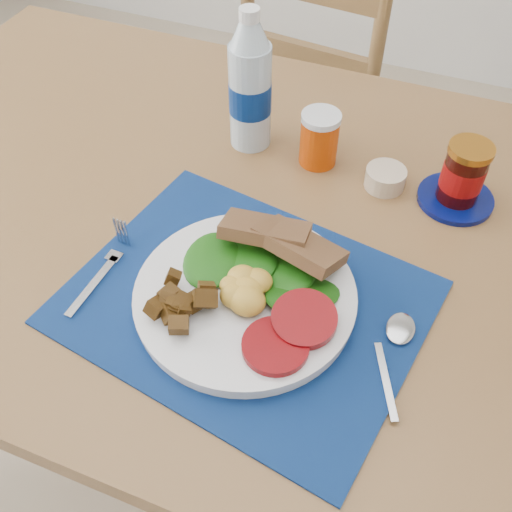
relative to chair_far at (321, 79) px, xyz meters
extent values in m
plane|color=gray|center=(0.06, -0.94, -0.54)|extent=(4.00, 4.00, 0.00)
cube|color=brown|center=(0.06, -0.74, 0.19)|extent=(1.40, 0.90, 0.04)
cylinder|color=brown|center=(-0.58, -0.35, -0.18)|extent=(0.06, 0.06, 0.71)
cube|color=brown|center=(0.01, 0.07, -0.14)|extent=(0.42, 0.41, 0.04)
cylinder|color=brown|center=(0.19, 0.20, -0.35)|extent=(0.03, 0.03, 0.38)
cylinder|color=brown|center=(-0.14, 0.24, -0.35)|extent=(0.03, 0.03, 0.38)
cylinder|color=brown|center=(0.15, -0.11, -0.35)|extent=(0.03, 0.03, 0.38)
cylinder|color=brown|center=(-0.17, -0.07, -0.35)|extent=(0.03, 0.03, 0.38)
cube|color=#040931|center=(0.16, -0.90, 0.22)|extent=(0.51, 0.43, 0.00)
cylinder|color=silver|center=(0.16, -0.90, 0.23)|extent=(0.29, 0.29, 0.02)
ellipsoid|color=gold|center=(0.16, -0.91, 0.25)|extent=(0.07, 0.06, 0.03)
cylinder|color=#8A0508|center=(0.24, -0.95, 0.24)|extent=(0.08, 0.08, 0.01)
ellipsoid|color=#0D3706|center=(0.17, -0.86, 0.25)|extent=(0.16, 0.09, 0.01)
cube|color=brown|center=(0.18, -0.82, 0.27)|extent=(0.12, 0.08, 0.04)
cube|color=#B2B5BA|center=(-0.05, -0.96, 0.22)|extent=(0.02, 0.12, 0.00)
cube|color=#B2B5BA|center=(-0.05, -0.88, 0.22)|extent=(0.02, 0.06, 0.00)
cube|color=#B2B5BA|center=(0.36, -0.96, 0.22)|extent=(0.05, 0.10, 0.00)
ellipsoid|color=#B2B5BA|center=(0.36, -0.87, 0.22)|extent=(0.04, 0.05, 0.00)
cylinder|color=#ADBFCC|center=(0.03, -0.57, 0.30)|extent=(0.07, 0.07, 0.18)
cylinder|color=navy|center=(0.03, -0.57, 0.30)|extent=(0.07, 0.07, 0.05)
cone|color=#ADBFCC|center=(0.03, -0.57, 0.42)|extent=(0.06, 0.06, 0.04)
cylinder|color=white|center=(0.03, -0.57, 0.45)|extent=(0.03, 0.03, 0.02)
cylinder|color=#BB3904|center=(0.16, -0.58, 0.26)|extent=(0.06, 0.06, 0.09)
cylinder|color=#C4AD90|center=(0.28, -0.60, 0.23)|extent=(0.06, 0.06, 0.03)
cylinder|color=#050D51|center=(0.39, -0.60, 0.22)|extent=(0.12, 0.12, 0.01)
cylinder|color=black|center=(0.39, -0.60, 0.27)|extent=(0.06, 0.06, 0.09)
cylinder|color=maroon|center=(0.39, -0.60, 0.27)|extent=(0.06, 0.06, 0.04)
cylinder|color=#A5651B|center=(0.39, -0.60, 0.32)|extent=(0.07, 0.07, 0.01)
camera|label=1|loc=(0.35, -1.36, 0.86)|focal=42.00mm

